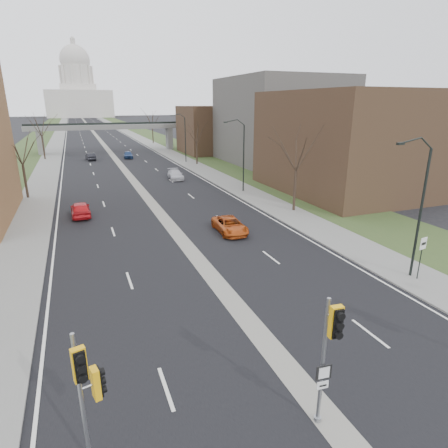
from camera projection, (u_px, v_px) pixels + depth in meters
ground at (304, 389)px, 14.52m from camera, size 700.00×700.00×0.00m
road_surface at (93, 131)px, 147.34m from camera, size 20.00×600.00×0.01m
median_strip at (93, 131)px, 147.34m from camera, size 1.20×600.00×0.02m
sidewalk_right at (124, 130)px, 151.50m from camera, size 4.00×600.00×0.12m
sidewalk_left at (60, 132)px, 143.14m from camera, size 4.00×600.00×0.12m
grass_verge_right at (139, 130)px, 153.59m from camera, size 8.00×600.00×0.10m
grass_verge_left at (43, 132)px, 141.06m from camera, size 8.00×600.00×0.10m
commercial_block_near at (348, 142)px, 45.82m from camera, size 16.00×20.00×12.00m
commercial_block_mid at (280, 121)px, 68.00m from camera, size 18.00×22.00×15.00m
commercial_block_far at (215, 130)px, 82.62m from camera, size 14.00×14.00×10.00m
pedestrian_bridge at (108, 130)px, 83.86m from camera, size 34.00×3.00×6.45m
capitol at (78, 92)px, 292.13m from camera, size 48.00×42.00×55.75m
streetlight_near at (417, 169)px, 21.52m from camera, size 2.61×0.20×8.70m
streetlight_mid at (238, 135)px, 44.54m from camera, size 2.61×0.20×8.70m
streetlight_far at (181, 124)px, 67.56m from camera, size 2.61×0.20×8.70m
tree_left_b at (19, 144)px, 41.73m from camera, size 6.75×6.75×8.81m
tree_left_c at (40, 123)px, 71.58m from camera, size 7.65×7.65×9.99m
tree_right_a at (297, 146)px, 36.48m from camera, size 7.20×7.20×9.40m
tree_right_b at (196, 132)px, 65.95m from camera, size 6.30×6.30×8.22m
tree_right_c at (152, 117)px, 100.99m from camera, size 7.65×7.65×9.99m
signal_pole_left at (87, 383)px, 10.60m from camera, size 0.77×0.98×4.63m
signal_pole_median at (330, 344)px, 11.80m from camera, size 0.56×0.80×4.83m
speed_limit_sign at (422, 251)px, 22.84m from camera, size 0.59×0.13×2.74m
car_left_near at (80, 209)px, 36.50m from camera, size 1.86×4.41×1.49m
car_left_far at (91, 157)px, 72.69m from camera, size 1.89×4.30×1.37m
car_right_near at (230, 225)px, 31.98m from camera, size 2.34×4.74×1.29m
car_right_mid at (175, 175)px, 54.45m from camera, size 2.23×4.76×1.34m
car_right_far at (128, 155)px, 75.16m from camera, size 2.00×4.28×1.42m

